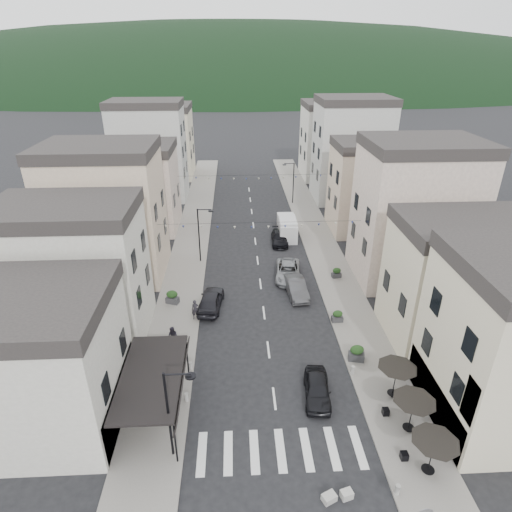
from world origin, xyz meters
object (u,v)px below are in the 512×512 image
at_px(delivery_van, 287,227).
at_px(pedestrian_a, 195,310).
at_px(parked_car_b, 296,287).
at_px(parked_car_c, 288,271).
at_px(parked_car_e, 211,300).
at_px(parked_car_a, 317,389).
at_px(parked_car_d, 280,238).
at_px(pedestrian_b, 173,337).

relative_size(delivery_van, pedestrian_a, 2.96).
distance_m(parked_car_b, parked_car_c, 3.22).
bearing_deg(parked_car_e, parked_car_b, -158.98).
height_order(parked_car_a, parked_car_d, parked_car_a).
bearing_deg(pedestrian_b, parked_car_c, 63.57).
relative_size(parked_car_d, pedestrian_a, 2.55).
bearing_deg(pedestrian_b, delivery_van, 79.12).
xyz_separation_m(parked_car_c, parked_car_e, (-7.40, -5.07, 0.08)).
relative_size(parked_car_a, pedestrian_a, 2.33).
relative_size(parked_car_e, pedestrian_b, 2.75).
bearing_deg(parked_car_b, parked_car_d, 86.65).
height_order(parked_car_b, parked_car_d, parked_car_b).
relative_size(parked_car_c, parked_car_d, 1.15).
distance_m(pedestrian_a, pedestrian_b, 3.87).
distance_m(parked_car_b, delivery_van, 13.35).
bearing_deg(parked_car_e, parked_car_a, 131.44).
xyz_separation_m(parked_car_a, pedestrian_a, (-8.60, 9.28, 0.30)).
distance_m(parked_car_a, parked_car_e, 13.26).
xyz_separation_m(parked_car_a, pedestrian_b, (-10.01, 5.67, 0.28)).
bearing_deg(parked_car_c, delivery_van, 90.47).
bearing_deg(pedestrian_a, parked_car_c, 32.21).
height_order(parked_car_a, delivery_van, delivery_van).
distance_m(parked_car_a, parked_car_b, 12.88).
bearing_deg(parked_car_d, parked_car_b, -85.91).
distance_m(parked_car_a, parked_car_c, 16.07).
xyz_separation_m(parked_car_b, pedestrian_b, (-10.39, -7.20, 0.23)).
bearing_deg(parked_car_d, pedestrian_a, -117.50).
xyz_separation_m(pedestrian_a, pedestrian_b, (-1.41, -3.61, -0.02)).
height_order(delivery_van, pedestrian_a, delivery_van).
bearing_deg(pedestrian_b, parked_car_d, 79.29).
distance_m(parked_car_e, delivery_van, 17.39).
bearing_deg(parked_car_e, pedestrian_b, 71.42).
height_order(parked_car_d, delivery_van, delivery_van).
bearing_deg(pedestrian_a, parked_car_d, 54.20).
bearing_deg(parked_car_d, parked_car_e, -116.80).
distance_m(parked_car_b, pedestrian_b, 12.64).
height_order(parked_car_b, parked_car_e, parked_car_e).
relative_size(parked_car_b, parked_car_e, 0.97).
xyz_separation_m(parked_car_b, parked_car_d, (-0.38, 11.48, -0.10)).
xyz_separation_m(parked_car_b, parked_car_e, (-7.78, -1.87, 0.05)).
bearing_deg(pedestrian_a, pedestrian_b, -117.49).
relative_size(parked_car_a, parked_car_e, 0.87).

